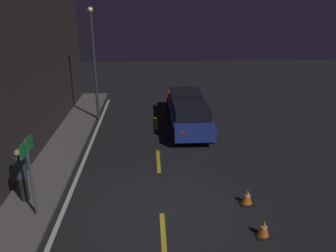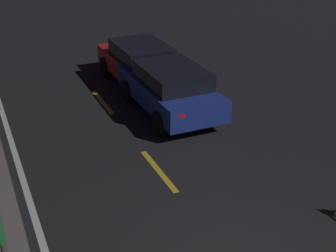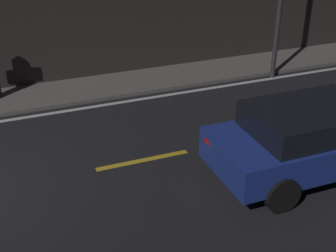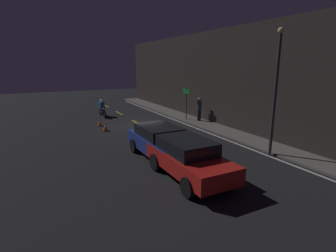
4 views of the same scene
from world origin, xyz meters
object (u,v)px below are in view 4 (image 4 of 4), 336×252
object	(u,v)px
traffic_cone_near	(100,123)
shop_sign	(186,97)
sedan_blue	(160,141)
traffic_cone_mid	(105,127)
pedestrian	(199,109)
street_lamp	(276,87)
motorcycle	(102,108)
taxi_red	(188,157)

from	to	relation	value
traffic_cone_near	shop_sign	world-z (taller)	shop_sign
sedan_blue	traffic_cone_mid	xyz separation A→B (m)	(-6.07, -1.06, -0.55)
sedan_blue	pedestrian	xyz separation A→B (m)	(-5.59, 5.88, 0.19)
sedan_blue	traffic_cone_near	size ratio (longest dim) A/B	8.51
traffic_cone_near	street_lamp	size ratio (longest dim) A/B	0.08
sedan_blue	traffic_cone_near	xyz separation A→B (m)	(-7.60, -1.06, -0.55)
pedestrian	shop_sign	world-z (taller)	shop_sign
street_lamp	traffic_cone_mid	bearing A→B (deg)	-145.12
pedestrian	motorcycle	bearing A→B (deg)	-132.75
shop_sign	traffic_cone_mid	bearing A→B (deg)	-86.75
taxi_red	street_lamp	size ratio (longest dim) A/B	0.72
taxi_red	shop_sign	distance (m)	10.42
motorcycle	street_lamp	bearing A→B (deg)	21.13
taxi_red	street_lamp	xyz separation A→B (m)	(-0.32, 4.72, 2.44)
motorcycle	traffic_cone_near	world-z (taller)	motorcycle
sedan_blue	taxi_red	xyz separation A→B (m)	(2.50, -0.03, 0.01)
motorcycle	traffic_cone_mid	distance (m)	5.13
sedan_blue	traffic_cone_mid	size ratio (longest dim) A/B	8.47
traffic_cone_near	pedestrian	world-z (taller)	pedestrian
shop_sign	sedan_blue	bearing A→B (deg)	-39.28
taxi_red	shop_sign	xyz separation A→B (m)	(-8.92, 5.28, 1.00)
motorcycle	traffic_cone_near	size ratio (longest dim) A/B	4.75
traffic_cone_mid	street_lamp	bearing A→B (deg)	34.88
street_lamp	pedestrian	bearing A→B (deg)	171.31
pedestrian	street_lamp	xyz separation A→B (m)	(7.77, -1.19, 2.26)
taxi_red	motorcycle	distance (m)	13.57
traffic_cone_near	shop_sign	size ratio (longest dim) A/B	0.20
sedan_blue	taxi_red	bearing A→B (deg)	-0.83
traffic_cone_near	sedan_blue	bearing A→B (deg)	7.96
sedan_blue	taxi_red	distance (m)	2.50
sedan_blue	traffic_cone_near	distance (m)	7.69
taxi_red	traffic_cone_near	distance (m)	10.17
traffic_cone_near	pedestrian	xyz separation A→B (m)	(2.01, 6.94, 0.74)
traffic_cone_near	motorcycle	bearing A→B (deg)	163.89
motorcycle	street_lamp	world-z (taller)	street_lamp
traffic_cone_near	street_lamp	distance (m)	11.73
sedan_blue	traffic_cone_near	bearing A→B (deg)	-172.26
street_lamp	motorcycle	bearing A→B (deg)	-160.29
taxi_red	traffic_cone_near	xyz separation A→B (m)	(-10.10, -1.04, -0.56)
pedestrian	street_lamp	size ratio (longest dim) A/B	0.30
pedestrian	shop_sign	xyz separation A→B (m)	(-0.83, -0.62, 0.81)
traffic_cone_mid	street_lamp	size ratio (longest dim) A/B	0.08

